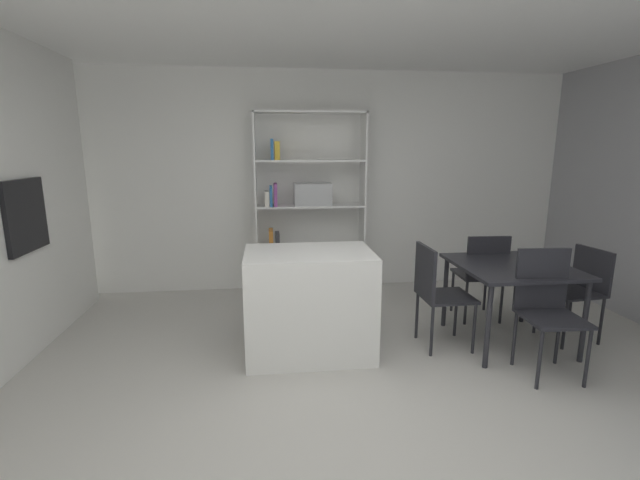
{
  "coord_description": "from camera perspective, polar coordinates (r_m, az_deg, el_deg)",
  "views": [
    {
      "loc": [
        -0.55,
        -2.62,
        1.78
      ],
      "look_at": [
        -0.19,
        0.45,
        1.12
      ],
      "focal_mm": 24.43,
      "sensor_mm": 36.0,
      "label": 1
    }
  ],
  "objects": [
    {
      "name": "ground_plane",
      "position": [
        3.21,
        4.63,
        -21.6
      ],
      "size": [
        8.96,
        8.96,
        0.0
      ],
      "primitive_type": "plane",
      "color": "beige"
    },
    {
      "name": "back_partition",
      "position": [
        5.51,
        -0.99,
        7.55
      ],
      "size": [
        6.52,
        0.06,
        2.69
      ],
      "primitive_type": "cube",
      "color": "white",
      "rests_on": "ground_plane"
    },
    {
      "name": "built_in_oven",
      "position": [
        4.39,
        -34.14,
        2.69
      ],
      "size": [
        0.06,
        0.59,
        0.61
      ],
      "color": "black",
      "rests_on": "ground_plane"
    },
    {
      "name": "kitchen_island",
      "position": [
        3.81,
        -1.42,
        -8.21
      ],
      "size": [
        1.08,
        0.73,
        0.91
      ],
      "primitive_type": "cube",
      "color": "white",
      "rests_on": "ground_plane"
    },
    {
      "name": "open_bookshelf",
      "position": [
        5.21,
        -2.14,
        4.51
      ],
      "size": [
        1.3,
        0.32,
        2.18
      ],
      "color": "white",
      "rests_on": "ground_plane"
    },
    {
      "name": "dining_table",
      "position": [
        4.29,
        23.79,
        -3.94
      ],
      "size": [
        0.97,
        0.99,
        0.74
      ],
      "color": "#232328",
      "rests_on": "ground_plane"
    },
    {
      "name": "dining_chair_near",
      "position": [
        3.91,
        27.55,
        -7.1
      ],
      "size": [
        0.45,
        0.46,
        0.99
      ],
      "rotation": [
        0.0,
        0.0,
        -0.05
      ],
      "color": "#232328",
      "rests_on": "ground_plane"
    },
    {
      "name": "dining_chair_island_side",
      "position": [
        4.02,
        14.93,
        -6.04
      ],
      "size": [
        0.45,
        0.44,
        0.94
      ],
      "rotation": [
        0.0,
        0.0,
        1.58
      ],
      "color": "#232328",
      "rests_on": "ground_plane"
    },
    {
      "name": "dining_chair_far",
      "position": [
        4.76,
        20.49,
        -3.64
      ],
      "size": [
        0.45,
        0.46,
        0.92
      ],
      "rotation": [
        0.0,
        0.0,
        3.09
      ],
      "color": "#232328",
      "rests_on": "ground_plane"
    },
    {
      "name": "dining_chair_window_side",
      "position": [
        4.73,
        30.9,
        -5.04
      ],
      "size": [
        0.5,
        0.47,
        0.87
      ],
      "rotation": [
        0.0,
        0.0,
        -1.45
      ],
      "color": "#232328",
      "rests_on": "ground_plane"
    }
  ]
}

